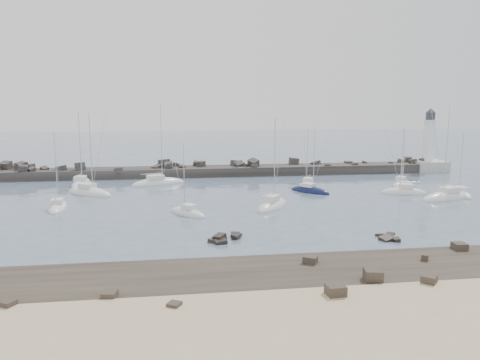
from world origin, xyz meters
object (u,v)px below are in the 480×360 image
lighthouse (428,157)px  sailboat_7 (272,206)px  sailboat_13 (90,193)px  sailboat_12 (401,184)px  sailboat_9 (404,193)px  sailboat_3 (58,208)px  sailboat_10 (460,194)px  sailboat_4 (158,184)px  sailboat_5 (187,214)px  sailboat_11 (447,198)px  sailboat_6 (307,185)px  sailboat_8 (310,191)px  sailboat_1 (81,185)px

lighthouse → sailboat_7: bearing=-143.0°
sailboat_13 → sailboat_12: bearing=1.0°
sailboat_9 → sailboat_3: bearing=-176.1°
sailboat_3 → sailboat_10: size_ratio=1.06×
lighthouse → sailboat_4: sailboat_4 is taller
sailboat_7 → sailboat_5: bearing=-167.2°
sailboat_3 → sailboat_5: bearing=-18.5°
sailboat_11 → sailboat_10: bearing=31.8°
sailboat_6 → sailboat_7: sailboat_7 is taller
sailboat_11 → sailboat_3: bearing=178.8°
sailboat_12 → sailboat_13: bearing=-179.0°
sailboat_4 → sailboat_8: bearing=-23.8°
sailboat_1 → sailboat_10: (63.74, -18.44, -0.01)m
sailboat_5 → sailboat_13: (-15.71, 16.59, 0.02)m
sailboat_3 → sailboat_10: 63.32m
sailboat_7 → sailboat_8: bearing=50.3°
sailboat_1 → sailboat_11: sailboat_11 is taller
sailboat_10 → sailboat_12: bearing=116.6°
sailboat_5 → sailboat_1: bearing=126.1°
lighthouse → sailboat_4: (-59.32, -9.76, -2.95)m
sailboat_3 → sailboat_9: bearing=3.9°
sailboat_7 → sailboat_8: 13.84m
sailboat_4 → sailboat_8: (25.94, -11.44, -0.01)m
sailboat_8 → sailboat_11: 21.65m
sailboat_4 → sailboat_12: 45.12m
sailboat_10 → sailboat_11: 4.53m
sailboat_6 → sailboat_11: bearing=-37.0°
sailboat_7 → sailboat_12: bearing=28.3°
lighthouse → sailboat_12: size_ratio=1.29×
sailboat_5 → sailboat_8: 25.12m
sailboat_7 → lighthouse: bearing=37.0°
sailboat_7 → sailboat_9: bearing=16.3°
sailboat_1 → sailboat_5: (18.78, -25.72, -0.01)m
sailboat_1 → sailboat_10: size_ratio=1.29×
sailboat_10 → sailboat_6: bearing=152.5°
sailboat_8 → sailboat_9: (15.14, -3.63, 0.02)m
sailboat_9 → sailboat_13: 52.50m
sailboat_8 → sailboat_10: 24.53m
sailboat_1 → sailboat_8: size_ratio=1.21×
sailboat_5 → sailboat_6: size_ratio=0.93×
sailboat_4 → sailboat_11: size_ratio=1.02×
lighthouse → sailboat_10: 29.17m
sailboat_7 → sailboat_13: sailboat_13 is taller
sailboat_3 → sailboat_5: 19.35m
lighthouse → sailboat_11: (-13.49, -29.76, -2.94)m
sailboat_5 → sailboat_3: bearing=161.5°
sailboat_9 → sailboat_10: (8.60, -2.55, -0.01)m
lighthouse → sailboat_9: (-18.24, -24.83, -2.94)m
sailboat_8 → lighthouse: bearing=32.4°
lighthouse → sailboat_10: size_ratio=1.28×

